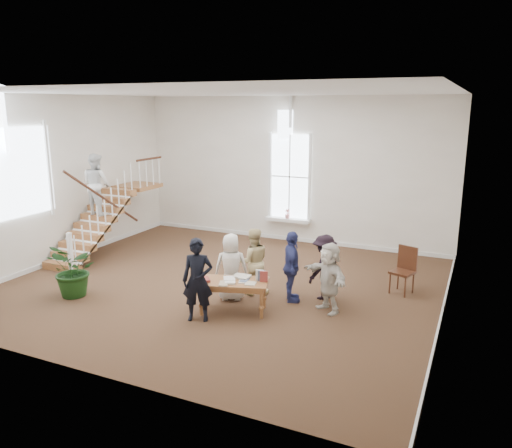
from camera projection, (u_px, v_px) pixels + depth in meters
The scene contains 12 objects.
ground at pixel (223, 284), 12.04m from camera, with size 10.00×10.00×0.00m, color #442D1B.
room_shell at pixel (288, 228), 15.83m from camera, with size 10.49×10.00×10.00m.
staircase at pixel (99, 200), 14.08m from camera, with size 1.10×4.10×2.92m.
library_table at pixel (233, 284), 10.33m from camera, with size 1.60×1.13×0.74m.
police_officer at pixel (198, 280), 9.88m from camera, with size 0.62×0.40×1.69m, color black.
elderly_woman at pixel (231, 267), 10.97m from camera, with size 0.73×0.48×1.50m, color silver.
person_yellow at pixel (253, 261), 11.28m from camera, with size 0.75×0.58×1.54m, color #DAC488.
woman_cluster_a at pixel (292, 267), 10.85m from camera, with size 0.93×0.39×1.58m, color navy.
woman_cluster_b at pixel (324, 267), 11.02m from camera, with size 0.95×0.54×1.47m, color black.
woman_cluster_c at pixel (329, 277), 10.32m from camera, with size 1.38×0.44×1.49m, color silver.
floor_plant at pixel (74, 270), 11.15m from camera, with size 1.12×0.97×1.24m, color #143511.
side_chair at pixel (405, 267), 11.41m from camera, with size 0.60×0.60×1.08m.
Camera 1 is at (5.46, -10.00, 4.23)m, focal length 35.00 mm.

